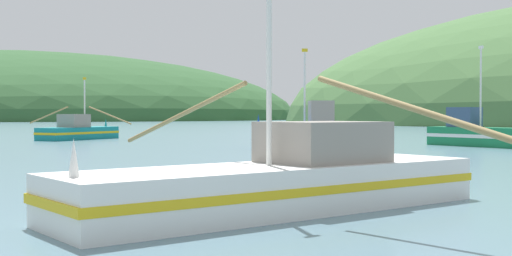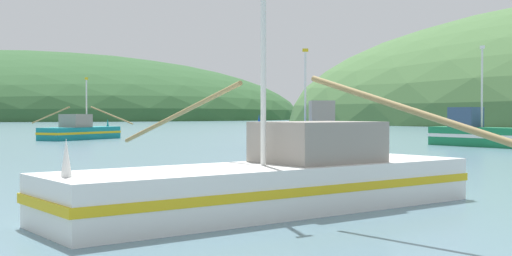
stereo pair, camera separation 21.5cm
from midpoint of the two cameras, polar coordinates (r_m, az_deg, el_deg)
name	(u,v)px [view 1 (the left image)]	position (r m, az deg, el deg)	size (l,w,h in m)	color
hill_far_center	(1,119)	(262.64, -20.83, 0.72)	(217.04, 173.63, 47.96)	#2D562D
fishing_boat_white	(286,181)	(14.99, 2.14, -4.49)	(11.47, 9.79, 5.63)	white
fishing_boat_teal	(78,131)	(56.91, -14.99, -0.25)	(10.52, 7.88, 5.14)	#147F84
fishing_boat_blue	(315,134)	(40.98, 4.87, -0.50)	(7.77, 4.18, 6.09)	#19479E
fishing_boat_green	(476,133)	(45.98, 18.01, -0.42)	(6.49, 5.91, 6.52)	#197A47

